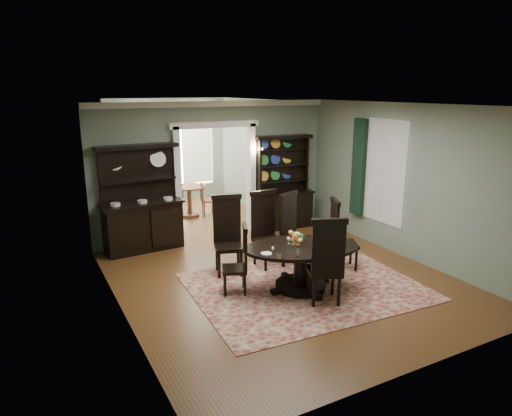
{
  "coord_description": "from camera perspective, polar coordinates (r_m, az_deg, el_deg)",
  "views": [
    {
      "loc": [
        -3.9,
        -6.32,
        3.26
      ],
      "look_at": [
        -0.23,
        0.6,
        1.2
      ],
      "focal_mm": 32.0,
      "sensor_mm": 36.0,
      "label": 1
    }
  ],
  "objects": [
    {
      "name": "room",
      "position": [
        7.65,
        3.5,
        2.0
      ],
      "size": [
        5.51,
        6.01,
        3.01
      ],
      "color": "brown",
      "rests_on": "ground"
    },
    {
      "name": "parlor",
      "position": [
        12.6,
        -9.67,
        6.56
      ],
      "size": [
        3.51,
        3.5,
        3.01
      ],
      "color": "brown",
      "rests_on": "ground"
    },
    {
      "name": "doorway_trim",
      "position": [
        10.24,
        -5.16,
        5.43
      ],
      "size": [
        2.08,
        0.25,
        2.57
      ],
      "color": "silver",
      "rests_on": "floor"
    },
    {
      "name": "right_window",
      "position": [
        9.94,
        14.21,
        4.66
      ],
      "size": [
        0.15,
        1.47,
        2.12
      ],
      "color": "white",
      "rests_on": "wall_right"
    },
    {
      "name": "wall_sconce",
      "position": [
        10.46,
        -0.03,
        7.2
      ],
      "size": [
        0.27,
        0.21,
        0.21
      ],
      "color": "#AF702E",
      "rests_on": "back_wall_right"
    },
    {
      "name": "rug",
      "position": [
        7.88,
        6.16,
        -9.73
      ],
      "size": [
        3.87,
        3.08,
        0.01
      ],
      "primitive_type": "cube",
      "rotation": [
        0.0,
        0.0,
        -0.05
      ],
      "color": "maroon",
      "rests_on": "floor"
    },
    {
      "name": "dining_table",
      "position": [
        7.62,
        5.66,
        -6.38
      ],
      "size": [
        2.2,
        2.2,
        0.75
      ],
      "rotation": [
        0.0,
        0.0,
        -0.28
      ],
      "color": "black",
      "rests_on": "rug"
    },
    {
      "name": "centerpiece",
      "position": [
        7.54,
        4.92,
        -4.21
      ],
      "size": [
        1.34,
        0.86,
        0.22
      ],
      "color": "silver",
      "rests_on": "dining_table"
    },
    {
      "name": "chair_far_left",
      "position": [
        8.25,
        -3.56,
        -3.02
      ],
      "size": [
        0.65,
        0.64,
        1.43
      ],
      "rotation": [
        0.0,
        0.0,
        2.83
      ],
      "color": "black",
      "rests_on": "rug"
    },
    {
      "name": "chair_far_mid",
      "position": [
        8.56,
        1.24,
        -2.32
      ],
      "size": [
        0.55,
        0.52,
        1.43
      ],
      "rotation": [
        0.0,
        0.0,
        3.19
      ],
      "color": "black",
      "rests_on": "rug"
    },
    {
      "name": "chair_far_right",
      "position": [
        8.58,
        4.56,
        -2.46
      ],
      "size": [
        0.67,
        0.66,
        1.39
      ],
      "rotation": [
        0.0,
        0.0,
        3.57
      ],
      "color": "black",
      "rests_on": "rug"
    },
    {
      "name": "chair_end_left",
      "position": [
        7.43,
        -1.98,
        -6.21
      ],
      "size": [
        0.54,
        0.55,
        1.15
      ],
      "rotation": [
        0.0,
        0.0,
        1.18
      ],
      "color": "black",
      "rests_on": "rug"
    },
    {
      "name": "chair_end_right",
      "position": [
        8.51,
        10.33,
        -3.05
      ],
      "size": [
        0.62,
        0.63,
        1.33
      ],
      "rotation": [
        0.0,
        0.0,
        -1.98
      ],
      "color": "black",
      "rests_on": "rug"
    },
    {
      "name": "chair_near",
      "position": [
        7.04,
        8.81,
        -6.37
      ],
      "size": [
        0.68,
        0.66,
        1.42
      ],
      "rotation": [
        0.0,
        0.0,
        -0.41
      ],
      "color": "black",
      "rests_on": "rug"
    },
    {
      "name": "sideboard",
      "position": [
        9.65,
        -14.06,
        -0.74
      ],
      "size": [
        1.69,
        0.7,
        2.18
      ],
      "rotation": [
        0.0,
        0.0,
        0.07
      ],
      "color": "black",
      "rests_on": "floor"
    },
    {
      "name": "welsh_dresser",
      "position": [
        10.93,
        3.43,
        1.68
      ],
      "size": [
        1.45,
        0.62,
        2.21
      ],
      "rotation": [
        0.0,
        0.0,
        -0.07
      ],
      "color": "black",
      "rests_on": "floor"
    },
    {
      "name": "parlor_table",
      "position": [
        12.02,
        -8.34,
        1.42
      ],
      "size": [
        0.87,
        0.87,
        0.81
      ],
      "color": "brown",
      "rests_on": "parlor_floor"
    },
    {
      "name": "parlor_chair_left",
      "position": [
        12.15,
        -9.91,
        1.17
      ],
      "size": [
        0.39,
        0.38,
        0.86
      ],
      "rotation": [
        0.0,
        0.0,
        1.8
      ],
      "color": "brown",
      "rests_on": "parlor_floor"
    },
    {
      "name": "parlor_chair_right",
      "position": [
        11.99,
        -6.29,
        1.18
      ],
      "size": [
        0.39,
        0.38,
        0.88
      ],
      "rotation": [
        0.0,
        0.0,
        -1.77
      ],
      "color": "brown",
      "rests_on": "parlor_floor"
    }
  ]
}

